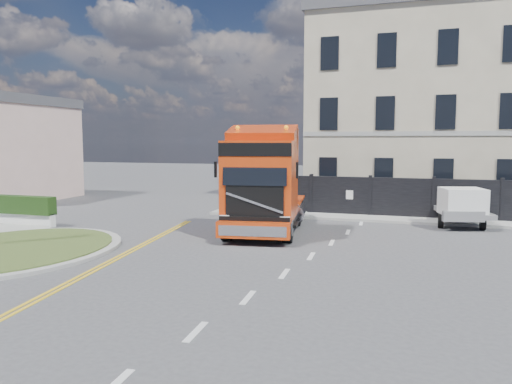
% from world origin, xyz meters
% --- Properties ---
extents(ground, '(120.00, 120.00, 0.00)m').
position_xyz_m(ground, '(0.00, 0.00, 0.00)').
color(ground, '#424244').
rests_on(ground, ground).
extents(traffic_island, '(6.80, 6.80, 0.17)m').
position_xyz_m(traffic_island, '(-7.00, -3.00, 0.08)').
color(traffic_island, '#979791').
rests_on(traffic_island, ground).
extents(hoarding_fence, '(18.80, 0.25, 2.00)m').
position_xyz_m(hoarding_fence, '(6.55, 9.00, 1.00)').
color(hoarding_fence, black).
rests_on(hoarding_fence, ground).
extents(georgian_building, '(12.30, 10.30, 12.80)m').
position_xyz_m(georgian_building, '(6.00, 16.50, 5.77)').
color(georgian_building, beige).
rests_on(georgian_building, ground).
extents(pavement_far, '(20.00, 1.60, 0.12)m').
position_xyz_m(pavement_far, '(6.00, 8.10, 0.06)').
color(pavement_far, '#979791').
rests_on(pavement_far, ground).
extents(truck, '(3.68, 7.50, 4.31)m').
position_xyz_m(truck, '(0.28, 2.87, 1.93)').
color(truck, black).
rests_on(truck, ground).
extents(flatbed_pickup, '(2.68, 4.59, 1.78)m').
position_xyz_m(flatbed_pickup, '(8.12, 7.18, 0.96)').
color(flatbed_pickup, slate).
rests_on(flatbed_pickup, ground).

